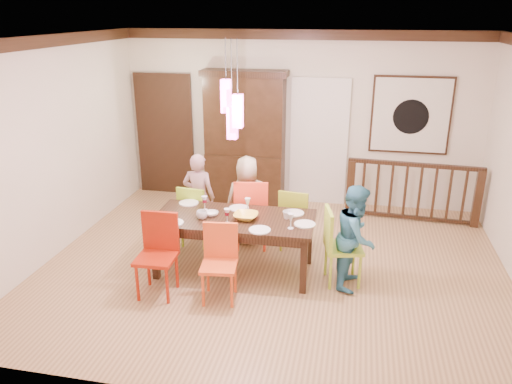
% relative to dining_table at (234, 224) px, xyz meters
% --- Properties ---
extents(floor, '(6.00, 6.00, 0.00)m').
position_rel_dining_table_xyz_m(floor, '(0.47, 0.23, -0.66)').
color(floor, '#926B46').
rests_on(floor, ground).
extents(ceiling, '(6.00, 6.00, 0.00)m').
position_rel_dining_table_xyz_m(ceiling, '(0.47, 0.23, 2.24)').
color(ceiling, white).
rests_on(ceiling, wall_back).
extents(wall_back, '(6.00, 0.00, 6.00)m').
position_rel_dining_table_xyz_m(wall_back, '(0.47, 2.73, 0.79)').
color(wall_back, beige).
rests_on(wall_back, floor).
extents(wall_left, '(0.00, 5.00, 5.00)m').
position_rel_dining_table_xyz_m(wall_left, '(-2.53, 0.23, 0.79)').
color(wall_left, beige).
rests_on(wall_left, floor).
extents(crown_molding, '(6.00, 5.00, 0.16)m').
position_rel_dining_table_xyz_m(crown_molding, '(0.47, 0.23, 2.16)').
color(crown_molding, black).
rests_on(crown_molding, wall_back).
extents(panel_door, '(1.04, 0.07, 2.24)m').
position_rel_dining_table_xyz_m(panel_door, '(-1.93, 2.68, 0.39)').
color(panel_door, black).
rests_on(panel_door, wall_back).
extents(white_doorway, '(0.97, 0.05, 2.22)m').
position_rel_dining_table_xyz_m(white_doorway, '(0.82, 2.69, 0.39)').
color(white_doorway, silver).
rests_on(white_doorway, wall_back).
extents(painting, '(1.25, 0.06, 1.25)m').
position_rel_dining_table_xyz_m(painting, '(2.27, 2.69, 0.94)').
color(painting, black).
rests_on(painting, wall_back).
extents(pendant_cluster, '(0.27, 0.21, 1.14)m').
position_rel_dining_table_xyz_m(pendant_cluster, '(0.00, -0.00, 1.44)').
color(pendant_cluster, '#FF4CB3').
rests_on(pendant_cluster, ceiling).
extents(dining_table, '(2.03, 0.95, 0.75)m').
position_rel_dining_table_xyz_m(dining_table, '(0.00, 0.00, 0.00)').
color(dining_table, black).
rests_on(dining_table, floor).
extents(chair_far_left, '(0.45, 0.45, 0.91)m').
position_rel_dining_table_xyz_m(chair_far_left, '(-0.71, 0.67, -0.14)').
color(chair_far_left, '#9DD129').
rests_on(chair_far_left, floor).
extents(chair_far_mid, '(0.53, 0.53, 1.03)m').
position_rel_dining_table_xyz_m(chair_far_mid, '(0.06, 0.77, -0.07)').
color(chair_far_mid, '#F84022').
rests_on(chair_far_mid, floor).
extents(chair_far_right, '(0.46, 0.46, 0.91)m').
position_rel_dining_table_xyz_m(chair_far_right, '(0.69, 0.81, -0.14)').
color(chair_far_right, '#93A41F').
rests_on(chair_far_right, floor).
extents(chair_near_left, '(0.46, 0.46, 0.98)m').
position_rel_dining_table_xyz_m(chair_near_left, '(-0.75, -0.74, -0.10)').
color(chair_near_left, '#9C1D09').
rests_on(chair_near_left, floor).
extents(chair_near_mid, '(0.45, 0.45, 0.90)m').
position_rel_dining_table_xyz_m(chair_near_mid, '(-0.01, -0.70, -0.15)').
color(chair_near_mid, '#DD4E1E').
rests_on(chair_near_mid, floor).
extents(chair_end_right, '(0.52, 0.52, 0.96)m').
position_rel_dining_table_xyz_m(chair_end_right, '(1.37, -0.01, -0.11)').
color(chair_end_right, '#A7CE33').
rests_on(chair_end_right, floor).
extents(china_hutch, '(1.43, 0.46, 2.27)m').
position_rel_dining_table_xyz_m(china_hutch, '(-0.43, 2.52, 0.48)').
color(china_hutch, black).
rests_on(china_hutch, floor).
extents(balustrade, '(2.06, 0.21, 0.96)m').
position_rel_dining_table_xyz_m(balustrade, '(2.37, 2.18, -0.16)').
color(balustrade, black).
rests_on(balustrade, floor).
extents(person_far_left, '(0.48, 0.33, 1.30)m').
position_rel_dining_table_xyz_m(person_far_left, '(-0.74, 0.85, -0.01)').
color(person_far_left, '#D09EAD').
rests_on(person_far_left, floor).
extents(person_far_mid, '(0.72, 0.58, 1.28)m').
position_rel_dining_table_xyz_m(person_far_mid, '(-0.03, 0.89, -0.02)').
color(person_far_mid, '#BDAC8F').
rests_on(person_far_mid, floor).
extents(person_end_right, '(0.59, 0.70, 1.28)m').
position_rel_dining_table_xyz_m(person_end_right, '(1.51, -0.04, -0.02)').
color(person_end_right, teal).
rests_on(person_end_right, floor).
extents(serving_bowl, '(0.30, 0.30, 0.07)m').
position_rel_dining_table_xyz_m(serving_bowl, '(0.16, -0.03, 0.12)').
color(serving_bowl, yellow).
rests_on(serving_bowl, dining_table).
extents(small_bowl, '(0.22, 0.22, 0.05)m').
position_rel_dining_table_xyz_m(small_bowl, '(-0.29, -0.01, 0.11)').
color(small_bowl, white).
rests_on(small_bowl, dining_table).
extents(cup_left, '(0.16, 0.16, 0.11)m').
position_rel_dining_table_xyz_m(cup_left, '(-0.38, -0.13, 0.14)').
color(cup_left, silver).
rests_on(cup_left, dining_table).
extents(cup_right, '(0.14, 0.14, 0.10)m').
position_rel_dining_table_xyz_m(cup_right, '(0.66, 0.09, 0.14)').
color(cup_right, silver).
rests_on(cup_right, dining_table).
extents(plate_far_left, '(0.26, 0.26, 0.01)m').
position_rel_dining_table_xyz_m(plate_far_left, '(-0.71, 0.33, 0.10)').
color(plate_far_left, white).
rests_on(plate_far_left, dining_table).
extents(plate_far_mid, '(0.26, 0.26, 0.01)m').
position_rel_dining_table_xyz_m(plate_far_mid, '(-0.00, 0.29, 0.10)').
color(plate_far_mid, white).
rests_on(plate_far_mid, dining_table).
extents(plate_far_right, '(0.26, 0.26, 0.01)m').
position_rel_dining_table_xyz_m(plate_far_right, '(0.72, 0.27, 0.10)').
color(plate_far_right, white).
rests_on(plate_far_right, dining_table).
extents(plate_near_left, '(0.26, 0.26, 0.01)m').
position_rel_dining_table_xyz_m(plate_near_left, '(-0.68, -0.34, 0.10)').
color(plate_near_left, white).
rests_on(plate_near_left, dining_table).
extents(plate_near_mid, '(0.26, 0.26, 0.01)m').
position_rel_dining_table_xyz_m(plate_near_mid, '(0.40, -0.33, 0.10)').
color(plate_near_mid, white).
rests_on(plate_near_mid, dining_table).
extents(plate_end_right, '(0.26, 0.26, 0.01)m').
position_rel_dining_table_xyz_m(plate_end_right, '(0.90, -0.06, 0.10)').
color(plate_end_right, white).
rests_on(plate_end_right, dining_table).
extents(wine_glass_a, '(0.08, 0.08, 0.19)m').
position_rel_dining_table_xyz_m(wine_glass_a, '(-0.43, 0.16, 0.18)').
color(wine_glass_a, '#590C19').
rests_on(wine_glass_a, dining_table).
extents(wine_glass_b, '(0.08, 0.08, 0.19)m').
position_rel_dining_table_xyz_m(wine_glass_b, '(0.13, 0.20, 0.18)').
color(wine_glass_b, silver).
rests_on(wine_glass_b, dining_table).
extents(wine_glass_c, '(0.08, 0.08, 0.19)m').
position_rel_dining_table_xyz_m(wine_glass_c, '(-0.03, -0.20, 0.18)').
color(wine_glass_c, '#590C19').
rests_on(wine_glass_c, dining_table).
extents(wine_glass_d, '(0.08, 0.08, 0.19)m').
position_rel_dining_table_xyz_m(wine_glass_d, '(0.74, -0.20, 0.18)').
color(wine_glass_d, silver).
rests_on(wine_glass_d, dining_table).
extents(napkin, '(0.18, 0.14, 0.01)m').
position_rel_dining_table_xyz_m(napkin, '(-0.12, -0.38, 0.10)').
color(napkin, '#D83359').
rests_on(napkin, dining_table).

